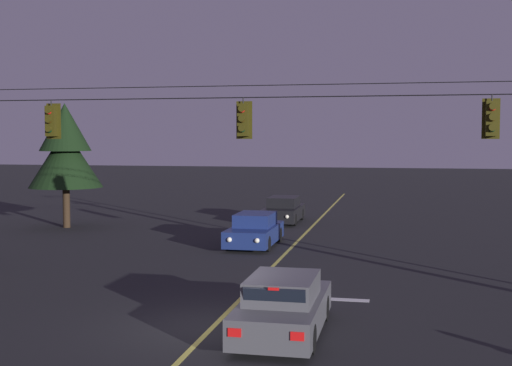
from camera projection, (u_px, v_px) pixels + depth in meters
name	position (u px, v px, depth m)	size (l,w,h in m)	color
ground_plane	(212.00, 328.00, 16.33)	(180.00, 180.00, 0.00)	black
lane_centre_stripe	(283.00, 256.00, 26.20)	(0.14, 60.00, 0.01)	#D1C64C
stop_bar_paint	(309.00, 298.00, 19.36)	(3.40, 0.36, 0.01)	silver
signal_span_assembly	(249.00, 166.00, 20.09)	(20.80, 0.32, 7.17)	#423021
traffic_light_leftmost	(51.00, 121.00, 21.30)	(0.48, 0.41, 1.22)	black
traffic_light_left_inner	(243.00, 120.00, 20.02)	(0.48, 0.41, 1.22)	black
traffic_light_centre	(492.00, 118.00, 18.57)	(0.48, 0.41, 1.22)	black
car_waiting_near_lane	(283.00, 307.00, 15.76)	(1.80, 4.33, 1.39)	#4C4C51
car_oncoming_lead	(255.00, 231.00, 28.71)	(1.80, 4.42, 1.39)	navy
car_oncoming_trailing	(283.00, 210.00, 36.73)	(1.80, 4.42, 1.39)	black
tree_verge_near	(65.00, 150.00, 34.36)	(3.72, 3.72, 6.34)	#332316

